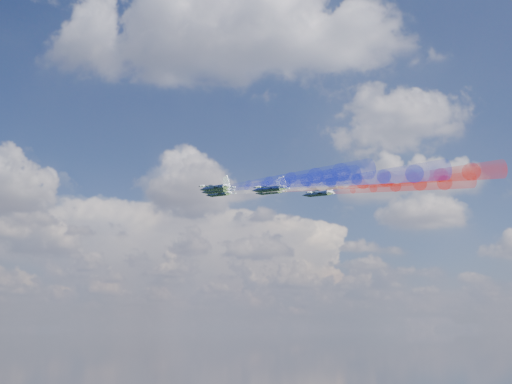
# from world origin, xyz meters

# --- Properties ---
(jet_lead) EXTENTS (16.97, 17.12, 6.04)m
(jet_lead) POSITION_xyz_m (-25.97, 7.76, 146.73)
(jet_lead) COLOR black
(trail_lead) EXTENTS (35.55, 33.37, 9.22)m
(trail_lead) POSITION_xyz_m (-5.38, -10.88, 143.99)
(trail_lead) COLOR white
(jet_inner_left) EXTENTS (16.97, 17.12, 6.04)m
(jet_inner_left) POSITION_xyz_m (-24.15, -8.00, 144.05)
(jet_inner_left) COLOR black
(trail_inner_left) EXTENTS (35.55, 33.37, 9.22)m
(trail_inner_left) POSITION_xyz_m (-3.56, -26.64, 141.32)
(trail_inner_left) COLOR #1A26DD
(jet_inner_right) EXTENTS (16.97, 17.12, 6.04)m
(jet_inner_right) POSITION_xyz_m (-10.02, 6.05, 146.59)
(jet_inner_right) COLOR black
(trail_inner_right) EXTENTS (35.55, 33.37, 9.22)m
(trail_inner_right) POSITION_xyz_m (10.57, -12.60, 143.85)
(trail_inner_right) COLOR red
(jet_outer_left) EXTENTS (16.97, 17.12, 6.04)m
(jet_outer_left) POSITION_xyz_m (-22.10, -20.68, 141.82)
(jet_outer_left) COLOR black
(trail_outer_left) EXTENTS (35.55, 33.37, 9.22)m
(trail_outer_left) POSITION_xyz_m (-1.51, -39.32, 139.08)
(trail_outer_left) COLOR #1A26DD
(jet_center_third) EXTENTS (16.97, 17.12, 6.04)m
(jet_center_third) POSITION_xyz_m (-9.42, -8.77, 143.99)
(jet_center_third) COLOR black
(trail_center_third) EXTENTS (35.55, 33.37, 9.22)m
(trail_center_third) POSITION_xyz_m (11.17, -27.42, 141.25)
(trail_center_third) COLOR white
(jet_outer_right) EXTENTS (16.97, 17.12, 6.04)m
(jet_outer_right) POSITION_xyz_m (4.54, 7.22, 145.89)
(jet_outer_right) COLOR black
(trail_outer_right) EXTENTS (35.55, 33.37, 9.22)m
(trail_outer_right) POSITION_xyz_m (25.13, -11.43, 143.15)
(trail_outer_right) COLOR red
(jet_rear_left) EXTENTS (16.97, 17.12, 6.04)m
(jet_rear_left) POSITION_xyz_m (-7.65, -22.04, 140.86)
(jet_rear_left) COLOR black
(trail_rear_left) EXTENTS (35.55, 33.37, 9.22)m
(trail_rear_left) POSITION_xyz_m (12.94, -40.69, 138.12)
(trail_rear_left) COLOR #1A26DD
(jet_rear_right) EXTENTS (16.97, 17.12, 6.04)m
(jet_rear_right) POSITION_xyz_m (6.82, -9.20, 144.04)
(jet_rear_right) COLOR black
(trail_rear_right) EXTENTS (35.55, 33.37, 9.22)m
(trail_rear_right) POSITION_xyz_m (27.40, -27.85, 141.30)
(trail_rear_right) COLOR red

